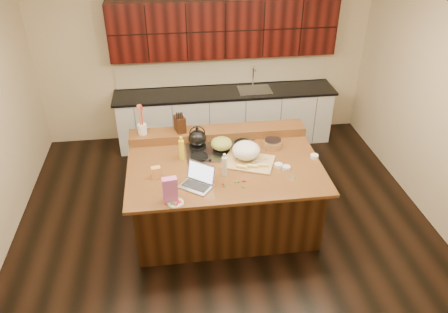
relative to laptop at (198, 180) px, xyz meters
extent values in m
cube|color=black|center=(0.36, 0.39, -0.99)|extent=(5.50, 5.00, 0.01)
cube|color=silver|center=(0.36, 0.39, 1.72)|extent=(5.50, 5.00, 0.01)
cube|color=beige|center=(0.36, 2.90, 0.36)|extent=(5.50, 0.01, 2.70)
cube|color=beige|center=(0.36, -2.11, 0.36)|extent=(5.50, 0.01, 2.70)
cube|color=beige|center=(3.11, 0.39, 0.36)|extent=(0.01, 5.00, 2.70)
cube|color=black|center=(0.36, 0.39, -0.55)|extent=(2.22, 1.42, 0.88)
cube|color=black|center=(0.36, 0.39, -0.09)|extent=(2.40, 1.60, 0.04)
cube|color=black|center=(0.36, 1.09, -0.01)|extent=(2.40, 0.30, 0.12)
cube|color=gray|center=(0.36, 0.69, -0.06)|extent=(0.92, 0.52, 0.02)
cylinder|color=black|center=(0.06, 0.82, -0.04)|extent=(0.22, 0.22, 0.03)
cylinder|color=black|center=(0.66, 0.82, -0.04)|extent=(0.22, 0.22, 0.03)
cylinder|color=black|center=(0.06, 0.56, -0.04)|extent=(0.22, 0.22, 0.03)
cylinder|color=black|center=(0.66, 0.56, -0.04)|extent=(0.22, 0.22, 0.03)
cylinder|color=black|center=(0.36, 0.69, -0.04)|extent=(0.22, 0.22, 0.03)
cube|color=silver|center=(0.66, 2.56, -0.54)|extent=(3.60, 0.62, 0.90)
cube|color=black|center=(0.66, 2.56, -0.07)|extent=(3.70, 0.66, 0.04)
cube|color=gray|center=(1.16, 2.56, -0.05)|extent=(0.55, 0.42, 0.01)
cylinder|color=gray|center=(1.16, 2.74, 0.13)|extent=(0.02, 0.02, 0.36)
cube|color=black|center=(0.66, 2.71, 0.96)|extent=(3.60, 0.34, 0.90)
cube|color=beige|center=(0.66, 2.87, 0.21)|extent=(3.60, 0.03, 0.50)
ellipsoid|color=black|center=(0.06, 0.82, 0.08)|extent=(0.27, 0.27, 0.21)
ellipsoid|color=olive|center=(0.36, 0.69, 0.06)|extent=(0.36, 0.36, 0.15)
cube|color=#B7B7BC|center=(-0.03, -0.04, -0.06)|extent=(0.43, 0.41, 0.02)
cube|color=black|center=(-0.03, -0.04, -0.05)|extent=(0.33, 0.30, 0.00)
cube|color=#B7B7BC|center=(0.04, 0.05, 0.07)|extent=(0.33, 0.27, 0.23)
cube|color=silver|center=(0.04, 0.05, 0.07)|extent=(0.29, 0.24, 0.20)
cylinder|color=yellow|center=(-0.16, 0.58, 0.07)|extent=(0.09, 0.09, 0.27)
cylinder|color=silver|center=(0.32, 0.15, 0.06)|extent=(0.07, 0.07, 0.25)
cube|color=tan|center=(0.66, 0.38, -0.05)|extent=(0.72, 0.63, 0.03)
ellipsoid|color=white|center=(0.64, 0.46, 0.07)|extent=(0.35, 0.35, 0.22)
cube|color=#EDD872|center=(0.55, 0.23, -0.02)|extent=(0.13, 0.04, 0.04)
cube|color=#EDD872|center=(0.68, 0.23, -0.02)|extent=(0.13, 0.04, 0.04)
cube|color=#EDD872|center=(0.81, 0.23, -0.02)|extent=(0.13, 0.04, 0.04)
cylinder|color=gray|center=(0.79, 0.35, -0.03)|extent=(0.23, 0.09, 0.01)
cylinder|color=white|center=(1.00, 0.24, -0.04)|extent=(0.11, 0.11, 0.04)
cylinder|color=white|center=(1.09, 0.17, -0.04)|extent=(0.12, 0.12, 0.04)
cylinder|color=white|center=(1.51, 0.38, -0.04)|extent=(0.13, 0.13, 0.04)
cylinder|color=#996B3F|center=(1.04, 0.72, -0.02)|extent=(0.29, 0.29, 0.09)
cone|color=silver|center=(1.12, 0.00, -0.03)|extent=(0.11, 0.11, 0.07)
cube|color=#D665B2|center=(-0.33, -0.27, 0.08)|extent=(0.17, 0.11, 0.30)
cylinder|color=white|center=(-0.28, -0.32, -0.06)|extent=(0.19, 0.19, 0.01)
cube|color=#DD9A4E|center=(-0.48, 0.20, 0.01)|extent=(0.12, 0.09, 0.15)
cylinder|color=white|center=(-0.66, 1.09, 0.12)|extent=(0.15, 0.15, 0.14)
cube|color=black|center=(-0.15, 1.09, 0.16)|extent=(0.16, 0.21, 0.22)
ellipsoid|color=red|center=(0.10, 0.01, -0.06)|extent=(0.02, 0.02, 0.02)
ellipsoid|color=#198C26|center=(0.43, -0.03, -0.06)|extent=(0.02, 0.02, 0.02)
ellipsoid|color=red|center=(0.55, -0.02, -0.06)|extent=(0.02, 0.02, 0.02)
ellipsoid|color=#198C26|center=(0.51, -0.13, -0.06)|extent=(0.02, 0.02, 0.02)
ellipsoid|color=red|center=(0.53, -0.01, -0.06)|extent=(0.02, 0.02, 0.02)
ellipsoid|color=#198C26|center=(0.29, -0.08, -0.06)|extent=(0.02, 0.02, 0.02)
ellipsoid|color=red|center=(0.28, -0.07, -0.06)|extent=(0.02, 0.02, 0.02)
ellipsoid|color=#198C26|center=(0.47, -0.02, -0.06)|extent=(0.02, 0.02, 0.02)
ellipsoid|color=red|center=(0.28, -0.04, -0.06)|extent=(0.02, 0.02, 0.02)
camera|label=1|loc=(-0.24, -4.12, 2.90)|focal=35.00mm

